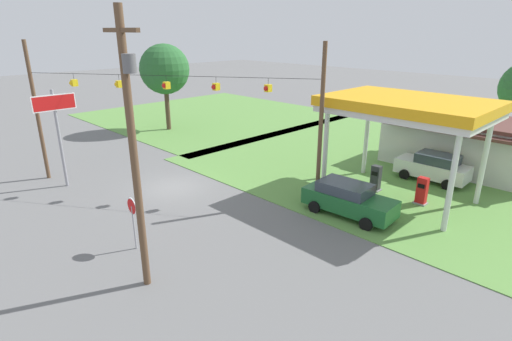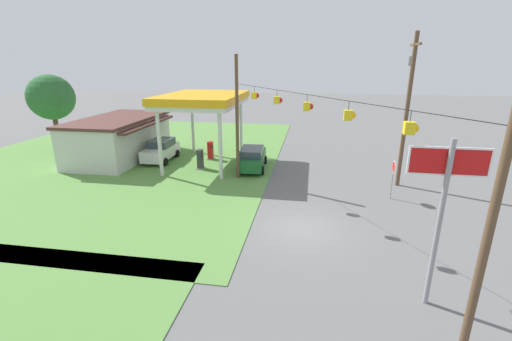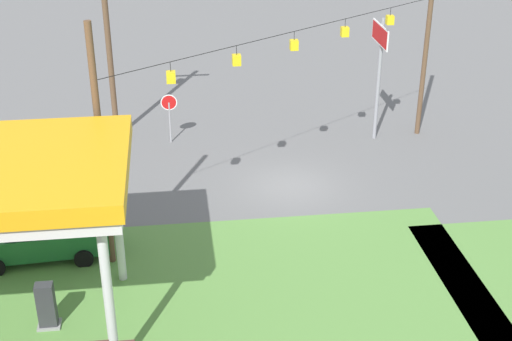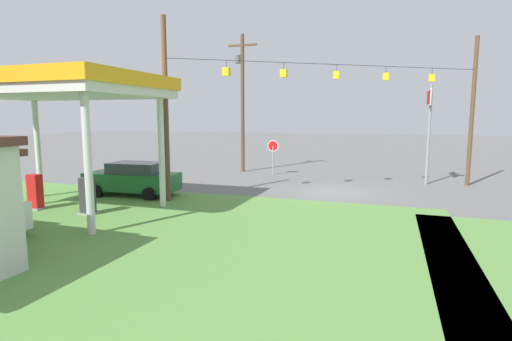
{
  "view_description": "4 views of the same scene",
  "coord_description": "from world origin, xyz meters",
  "px_view_note": "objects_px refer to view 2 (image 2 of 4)",
  "views": [
    {
      "loc": [
        20.24,
        -12.78,
        9.4
      ],
      "look_at": [
        4.73,
        2.59,
        1.67
      ],
      "focal_mm": 28.0,
      "sensor_mm": 36.0,
      "label": 1
    },
    {
      "loc": [
        -16.33,
        -0.28,
        8.38
      ],
      "look_at": [
        2.15,
        2.77,
        2.38
      ],
      "focal_mm": 24.0,
      "sensor_mm": 36.0,
      "label": 2
    },
    {
      "loc": [
        4.95,
        27.18,
        14.44
      ],
      "look_at": [
        1.87,
        2.71,
        2.22
      ],
      "focal_mm": 50.0,
      "sensor_mm": 36.0,
      "label": 3
    },
    {
      "loc": [
        -2.9,
        21.91,
        4.14
      ],
      "look_at": [
        3.77,
        2.25,
        1.35
      ],
      "focal_mm": 28.0,
      "sensor_mm": 36.0,
      "label": 4
    }
  ],
  "objects_px": {
    "fuel_pump_near": "(200,160)",
    "car_at_pumps_front": "(252,158)",
    "gas_station_store": "(120,138)",
    "tree_behind_station": "(51,98)",
    "gas_station_canopy": "(203,101)",
    "stop_sign_overhead": "(444,189)",
    "utility_pole_main": "(408,104)",
    "stop_sign_roadside": "(393,171)",
    "car_at_pumps_rear": "(161,150)",
    "fuel_pump_far": "(210,151)"
  },
  "relations": [
    {
      "from": "fuel_pump_near",
      "to": "fuel_pump_far",
      "type": "height_order",
      "value": "same"
    },
    {
      "from": "stop_sign_overhead",
      "to": "car_at_pumps_rear",
      "type": "bearing_deg",
      "value": 47.39
    },
    {
      "from": "fuel_pump_near",
      "to": "car_at_pumps_front",
      "type": "xyz_separation_m",
      "value": [
        0.7,
        -4.16,
        0.17
      ]
    },
    {
      "from": "gas_station_store",
      "to": "utility_pole_main",
      "type": "relative_size",
      "value": 1.02
    },
    {
      "from": "gas_station_store",
      "to": "utility_pole_main",
      "type": "height_order",
      "value": "utility_pole_main"
    },
    {
      "from": "stop_sign_roadside",
      "to": "stop_sign_overhead",
      "type": "xyz_separation_m",
      "value": [
        -10.09,
        0.77,
        2.57
      ]
    },
    {
      "from": "gas_station_canopy",
      "to": "gas_station_store",
      "type": "relative_size",
      "value": 0.84
    },
    {
      "from": "fuel_pump_near",
      "to": "stop_sign_roadside",
      "type": "xyz_separation_m",
      "value": [
        -4.09,
        -13.95,
        1.05
      ]
    },
    {
      "from": "fuel_pump_far",
      "to": "tree_behind_station",
      "type": "bearing_deg",
      "value": 86.79
    },
    {
      "from": "fuel_pump_near",
      "to": "tree_behind_station",
      "type": "xyz_separation_m",
      "value": [
        3.75,
        15.68,
        4.33
      ]
    },
    {
      "from": "fuel_pump_near",
      "to": "car_at_pumps_rear",
      "type": "bearing_deg",
      "value": 66.94
    },
    {
      "from": "fuel_pump_near",
      "to": "stop_sign_roadside",
      "type": "relative_size",
      "value": 0.65
    },
    {
      "from": "stop_sign_roadside",
      "to": "fuel_pump_near",
      "type": "bearing_deg",
      "value": -106.33
    },
    {
      "from": "utility_pole_main",
      "to": "car_at_pumps_front",
      "type": "bearing_deg",
      "value": 79.24
    },
    {
      "from": "stop_sign_roadside",
      "to": "stop_sign_overhead",
      "type": "height_order",
      "value": "stop_sign_overhead"
    },
    {
      "from": "fuel_pump_far",
      "to": "stop_sign_overhead",
      "type": "distance_m",
      "value": 21.85
    },
    {
      "from": "fuel_pump_far",
      "to": "car_at_pumps_rear",
      "type": "distance_m",
      "value": 4.31
    },
    {
      "from": "car_at_pumps_front",
      "to": "stop_sign_overhead",
      "type": "distance_m",
      "value": 17.74
    },
    {
      "from": "car_at_pumps_rear",
      "to": "utility_pole_main",
      "type": "xyz_separation_m",
      "value": [
        -3.12,
        -19.12,
        4.71
      ]
    },
    {
      "from": "car_at_pumps_front",
      "to": "tree_behind_station",
      "type": "distance_m",
      "value": 20.5
    },
    {
      "from": "stop_sign_overhead",
      "to": "utility_pole_main",
      "type": "height_order",
      "value": "utility_pole_main"
    },
    {
      "from": "gas_station_canopy",
      "to": "car_at_pumps_front",
      "type": "bearing_deg",
      "value": -100.01
    },
    {
      "from": "fuel_pump_far",
      "to": "stop_sign_roadside",
      "type": "distance_m",
      "value": 15.62
    },
    {
      "from": "gas_station_store",
      "to": "car_at_pumps_rear",
      "type": "xyz_separation_m",
      "value": [
        -0.33,
        -3.98,
        -0.87
      ]
    },
    {
      "from": "stop_sign_overhead",
      "to": "utility_pole_main",
      "type": "distance_m",
      "value": 13.02
    },
    {
      "from": "car_at_pumps_rear",
      "to": "utility_pole_main",
      "type": "height_order",
      "value": "utility_pole_main"
    },
    {
      "from": "fuel_pump_far",
      "to": "car_at_pumps_rear",
      "type": "xyz_separation_m",
      "value": [
        -1.1,
        4.16,
        0.2
      ]
    },
    {
      "from": "gas_station_store",
      "to": "tree_behind_station",
      "type": "xyz_separation_m",
      "value": [
        1.65,
        7.55,
        3.26
      ]
    },
    {
      "from": "tree_behind_station",
      "to": "gas_station_canopy",
      "type": "bearing_deg",
      "value": -98.4
    },
    {
      "from": "gas_station_canopy",
      "to": "stop_sign_overhead",
      "type": "xyz_separation_m",
      "value": [
        -15.62,
        -13.18,
        -0.95
      ]
    },
    {
      "from": "fuel_pump_near",
      "to": "utility_pole_main",
      "type": "bearing_deg",
      "value": -95.16
    },
    {
      "from": "gas_station_store",
      "to": "car_at_pumps_front",
      "type": "height_order",
      "value": "gas_station_store"
    },
    {
      "from": "tree_behind_station",
      "to": "fuel_pump_near",
      "type": "bearing_deg",
      "value": -103.46
    },
    {
      "from": "fuel_pump_near",
      "to": "car_at_pumps_rear",
      "type": "xyz_separation_m",
      "value": [
        1.77,
        4.16,
        0.2
      ]
    },
    {
      "from": "gas_station_canopy",
      "to": "stop_sign_overhead",
      "type": "height_order",
      "value": "stop_sign_overhead"
    },
    {
      "from": "gas_station_canopy",
      "to": "utility_pole_main",
      "type": "height_order",
      "value": "utility_pole_main"
    },
    {
      "from": "gas_station_store",
      "to": "fuel_pump_near",
      "type": "height_order",
      "value": "gas_station_store"
    },
    {
      "from": "gas_station_canopy",
      "to": "car_at_pumps_rear",
      "type": "xyz_separation_m",
      "value": [
        0.33,
        4.16,
        -4.36
      ]
    },
    {
      "from": "gas_station_canopy",
      "to": "car_at_pumps_front",
      "type": "height_order",
      "value": "gas_station_canopy"
    },
    {
      "from": "car_at_pumps_rear",
      "to": "stop_sign_overhead",
      "type": "distance_m",
      "value": 23.8
    },
    {
      "from": "fuel_pump_far",
      "to": "utility_pole_main",
      "type": "xyz_separation_m",
      "value": [
        -4.22,
        -14.96,
        4.92
      ]
    },
    {
      "from": "fuel_pump_near",
      "to": "car_at_pumps_front",
      "type": "height_order",
      "value": "car_at_pumps_front"
    },
    {
      "from": "fuel_pump_far",
      "to": "stop_sign_overhead",
      "type": "height_order",
      "value": "stop_sign_overhead"
    },
    {
      "from": "gas_station_canopy",
      "to": "car_at_pumps_rear",
      "type": "distance_m",
      "value": 6.03
    },
    {
      "from": "gas_station_canopy",
      "to": "tree_behind_station",
      "type": "relative_size",
      "value": 1.2
    },
    {
      "from": "gas_station_canopy",
      "to": "fuel_pump_far",
      "type": "bearing_deg",
      "value": -0.06
    },
    {
      "from": "fuel_pump_far",
      "to": "utility_pole_main",
      "type": "height_order",
      "value": "utility_pole_main"
    },
    {
      "from": "fuel_pump_near",
      "to": "utility_pole_main",
      "type": "distance_m",
      "value": 15.8
    },
    {
      "from": "car_at_pumps_front",
      "to": "stop_sign_overhead",
      "type": "height_order",
      "value": "stop_sign_overhead"
    },
    {
      "from": "gas_station_store",
      "to": "fuel_pump_near",
      "type": "xyz_separation_m",
      "value": [
        -2.1,
        -8.14,
        -1.08
      ]
    }
  ]
}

